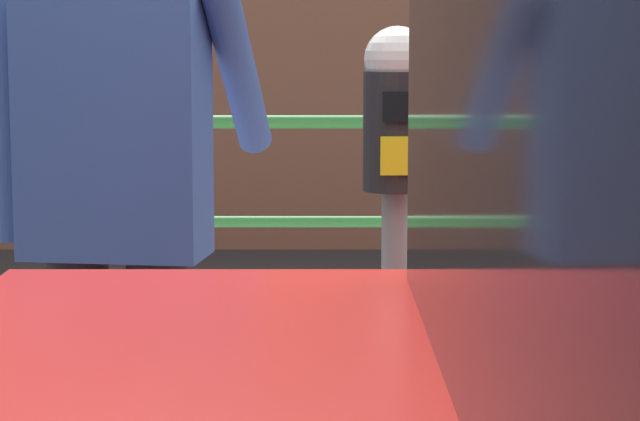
% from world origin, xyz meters
% --- Properties ---
extents(parking_meter, '(0.16, 0.17, 1.40)m').
position_xyz_m(parking_meter, '(-0.17, 0.40, 1.13)').
color(parking_meter, slate).
rests_on(parking_meter, sidewalk_curb).
extents(pedestrian_at_meter, '(0.68, 0.56, 1.70)m').
position_xyz_m(pedestrian_at_meter, '(-0.85, 0.44, 1.10)').
color(pedestrian_at_meter, black).
rests_on(pedestrian_at_meter, sidewalk_curb).
extents(background_railing, '(24.06, 0.06, 1.03)m').
position_xyz_m(background_railing, '(0.00, 3.05, 0.87)').
color(background_railing, '#2D7A38').
rests_on(background_railing, sidewalk_curb).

